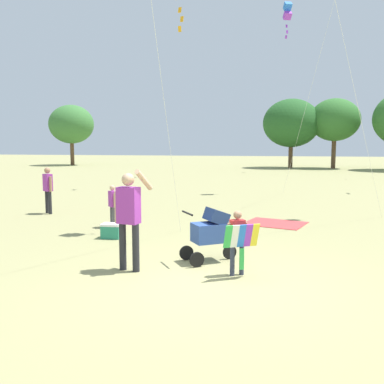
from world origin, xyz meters
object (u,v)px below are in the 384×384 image
(picnic_blanket, at_px, (275,223))
(cooler_box, at_px, (112,231))
(stroller, at_px, (211,230))
(kite_green_novelty, at_px, (288,12))
(person_sitting_far, at_px, (48,187))
(person_adult_flyer, at_px, (129,212))
(child_with_butterfly_kite, at_px, (238,237))
(person_red_shirt, at_px, (113,203))

(picnic_blanket, height_order, cooler_box, cooler_box)
(stroller, xyz_separation_m, kite_green_novelty, (1.78, 11.33, 7.07))
(person_sitting_far, relative_size, picnic_blanket, 0.93)
(person_adult_flyer, height_order, person_sitting_far, person_adult_flyer)
(child_with_butterfly_kite, height_order, person_sitting_far, person_sitting_far)
(child_with_butterfly_kite, relative_size, picnic_blanket, 0.71)
(stroller, height_order, person_red_shirt, person_red_shirt)
(kite_green_novelty, height_order, person_sitting_far, kite_green_novelty)
(kite_green_novelty, distance_m, cooler_box, 13.07)
(stroller, bearing_deg, picnic_blanket, 72.41)
(child_with_butterfly_kite, bearing_deg, stroller, 124.92)
(person_sitting_far, xyz_separation_m, cooler_box, (3.17, -2.95, -0.69))
(child_with_butterfly_kite, distance_m, person_adult_flyer, 1.94)
(stroller, xyz_separation_m, picnic_blanket, (1.27, 4.02, -0.60))
(person_adult_flyer, xyz_separation_m, picnic_blanket, (2.62, 4.85, -1.03))
(person_adult_flyer, xyz_separation_m, person_red_shirt, (-1.63, 3.60, -0.38))
(person_red_shirt, relative_size, person_sitting_far, 0.77)
(person_adult_flyer, bearing_deg, child_with_butterfly_kite, 1.02)
(child_with_butterfly_kite, bearing_deg, person_sitting_far, 139.89)
(stroller, relative_size, cooler_box, 2.40)
(person_adult_flyer, height_order, person_red_shirt, person_adult_flyer)
(person_adult_flyer, distance_m, cooler_box, 2.81)
(stroller, relative_size, picnic_blanket, 0.68)
(stroller, distance_m, person_sitting_far, 7.29)
(person_red_shirt, xyz_separation_m, cooler_box, (0.41, -1.22, -0.49))
(person_red_shirt, bearing_deg, kite_green_novelty, 60.94)
(cooler_box, bearing_deg, kite_green_novelty, 66.04)
(kite_green_novelty, xyz_separation_m, person_sitting_far, (-7.52, -6.83, -6.81))
(child_with_butterfly_kite, distance_m, stroller, 0.97)
(person_red_shirt, bearing_deg, child_with_butterfly_kite, -45.33)
(person_red_shirt, relative_size, picnic_blanket, 0.72)
(kite_green_novelty, height_order, cooler_box, kite_green_novelty)
(person_red_shirt, bearing_deg, person_sitting_far, 147.94)
(stroller, relative_size, person_sitting_far, 0.74)
(child_with_butterfly_kite, bearing_deg, kite_green_novelty, 84.21)
(person_sitting_far, bearing_deg, picnic_blanket, -3.94)
(stroller, distance_m, kite_green_novelty, 13.48)
(person_red_shirt, height_order, person_sitting_far, person_sitting_far)
(child_with_butterfly_kite, xyz_separation_m, person_red_shirt, (-3.53, 3.57, 0.00))
(picnic_blanket, bearing_deg, person_red_shirt, -163.64)
(person_adult_flyer, xyz_separation_m, kite_green_novelty, (3.13, 12.16, 6.63))
(person_adult_flyer, distance_m, picnic_blanket, 5.61)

